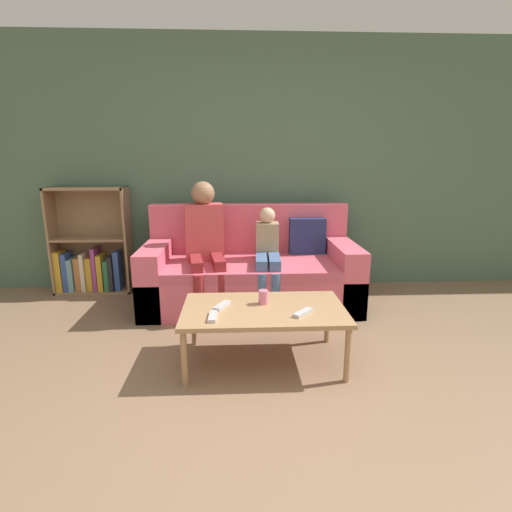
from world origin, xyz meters
name	(u,v)px	position (x,y,z in m)	size (l,w,h in m)	color
ground_plane	(284,432)	(0.00, 0.00, 0.00)	(22.00, 22.00, 0.00)	#84664C
wall_back	(259,167)	(0.00, 2.54, 1.30)	(12.00, 0.06, 2.60)	#4C6B56
couch	(251,273)	(-0.10, 1.95, 0.30)	(2.00, 0.96, 0.93)	#DB5B70
bookshelf	(91,254)	(-1.78, 2.39, 0.40)	(0.79, 0.28, 1.10)	#8E7051
coffee_table	(264,312)	(-0.06, 0.75, 0.37)	(1.10, 0.65, 0.40)	#A87F56
person_adult	(205,236)	(-0.53, 1.85, 0.69)	(0.42, 0.69, 1.18)	maroon
person_child	(268,254)	(0.04, 1.78, 0.53)	(0.24, 0.66, 0.94)	#476693
cup_near	(263,297)	(-0.06, 0.83, 0.45)	(0.07, 0.07, 0.10)	pink
tv_remote_0	(222,306)	(-0.34, 0.78, 0.41)	(0.12, 0.17, 0.02)	#B7B7BC
tv_remote_1	(213,316)	(-0.40, 0.59, 0.41)	(0.05, 0.17, 0.02)	#B7B7BC
tv_remote_2	(303,313)	(0.19, 0.63, 0.41)	(0.15, 0.16, 0.02)	#B7B7BC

